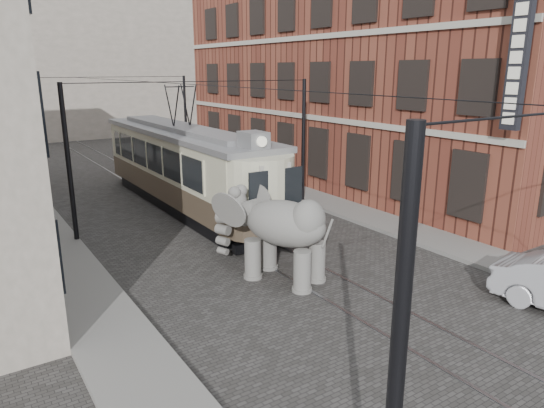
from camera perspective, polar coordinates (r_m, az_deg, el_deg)
ground at (r=17.16m, az=1.61°, el=-6.67°), size 120.00×120.00×0.00m
tram_rails at (r=17.16m, az=1.61°, el=-6.63°), size 1.54×80.00×0.02m
sidewalk_right at (r=20.96m, az=15.20°, el=-2.86°), size 2.00×60.00×0.15m
sidewalk_left at (r=14.73m, az=-20.04°, el=-11.23°), size 2.00×60.00×0.15m
brick_building at (r=29.85m, az=9.38°, el=14.33°), size 8.00×26.00×12.00m
distant_block at (r=53.80m, az=-24.42°, el=14.65°), size 28.00×10.00×14.00m
catenary at (r=20.41m, az=-6.89°, el=5.56°), size 11.00×30.20×6.00m
tram at (r=23.53m, az=-10.29°, el=6.38°), size 3.02×14.44×5.73m
elephant at (r=15.28m, az=1.49°, el=-3.79°), size 4.19×5.28×2.85m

